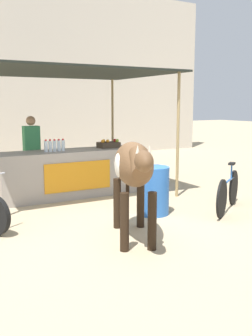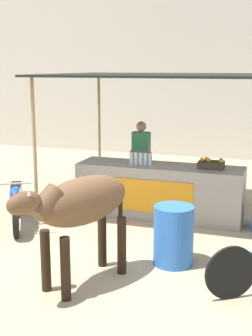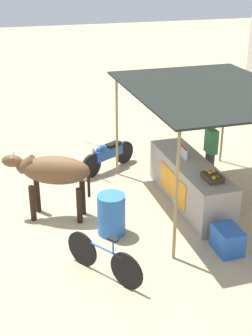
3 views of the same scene
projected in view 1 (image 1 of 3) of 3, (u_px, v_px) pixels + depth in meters
The scene contains 11 objects.
ground_plane at pixel (122, 223), 6.35m from camera, with size 60.00×60.00×0.00m, color tan.
building_wall_far at pixel (0, 70), 13.08m from camera, with size 16.00×0.50×6.00m, color beige.
stall_counter at pixel (71, 173), 8.16m from camera, with size 3.00×0.82×0.96m.
stall_awning at pixel (63, 76), 8.10m from camera, with size 4.20×3.20×2.57m.
water_bottle_row at pixel (55, 146), 7.86m from camera, with size 0.43×0.07×0.25m.
fruit_crate at pixel (109, 144), 8.56m from camera, with size 0.44×0.32×0.18m.
vendor_behind_counter at pixel (32, 153), 8.47m from camera, with size 0.34×0.22×1.65m.
cooler_box at pixel (152, 177), 9.07m from camera, with size 0.60×0.44×0.48m, color blue.
water_barrel at pixel (153, 191), 6.82m from camera, with size 0.55×0.55×0.84m, color blue.
cow at pixel (134, 168), 5.42m from camera, with size 1.04×1.82×1.44m.
bicycle_leaning at pixel (228, 192), 7.04m from camera, with size 1.39×0.97×0.85m.
Camera 1 is at (-2.94, -5.37, 1.91)m, focal length 42.00 mm.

